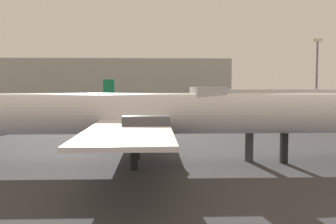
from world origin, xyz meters
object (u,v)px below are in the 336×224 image
at_px(jet_bridge, 296,104).
at_px(light_mast_right, 317,70).
at_px(airplane_at_gate, 150,114).
at_px(airplane_far_right, 152,104).

xyz_separation_m(jet_bridge, light_mast_right, (30.91, 66.54, 5.83)).
relative_size(airplane_at_gate, jet_bridge, 2.00).
distance_m(airplane_far_right, jet_bridge, 49.66).
distance_m(jet_bridge, light_mast_right, 73.60).
bearing_deg(jet_bridge, light_mast_right, -121.93).
xyz_separation_m(airplane_at_gate, jet_bridge, (12.51, 1.48, 0.65)).
bearing_deg(light_mast_right, jet_bridge, -114.92).
relative_size(airplane_at_gate, light_mast_right, 2.15).
bearing_deg(jet_bridge, airplane_at_gate, -0.26).
xyz_separation_m(airplane_at_gate, light_mast_right, (43.42, 68.02, 6.49)).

